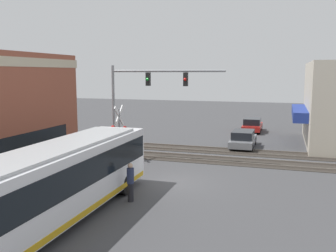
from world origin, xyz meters
The scene contains 9 objects.
ground_plane centered at (0.00, 0.00, 0.00)m, with size 120.00×120.00×0.00m, color #424244.
city_bus centered at (-6.74, 2.80, 1.75)m, with size 12.50×2.59×3.15m.
traffic_signal_gantry centered at (4.90, 3.58, 4.79)m, with size 0.42×8.03×6.53m.
crossing_signal centered at (3.92, 5.02, 2.30)m, with size 1.41×1.18×3.81m.
rail_track_near centered at (6.00, 0.00, 0.03)m, with size 2.60×60.00×0.15m.
rail_track_far centered at (9.20, 0.00, 0.03)m, with size 2.60×60.00×0.15m.
parked_car_grey centered at (11.13, -2.60, 0.66)m, with size 4.70×1.82×1.40m.
parked_car_red centered at (19.65, -2.60, 0.66)m, with size 4.25×1.82×1.42m.
pedestrian_near_bus centered at (-3.51, 1.02, 0.95)m, with size 0.34×0.34×1.84m.
Camera 1 is at (-19.15, -5.76, 6.00)m, focal length 40.00 mm.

